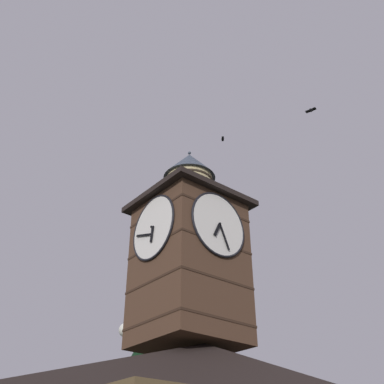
% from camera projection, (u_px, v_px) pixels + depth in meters
% --- Properties ---
extents(clock_tower, '(4.54, 4.54, 9.60)m').
position_uv_depth(clock_tower, '(189.00, 254.00, 21.05)').
color(clock_tower, '#4C3323').
rests_on(clock_tower, building_main).
extents(pine_tree_behind, '(6.63, 6.63, 15.79)m').
position_uv_depth(pine_tree_behind, '(161.00, 372.00, 23.04)').
color(pine_tree_behind, '#473323').
rests_on(pine_tree_behind, ground_plane).
extents(moon, '(1.47, 1.47, 1.47)m').
position_uv_depth(moon, '(126.00, 330.00, 50.32)').
color(moon, silver).
extents(flying_bird_high, '(0.41, 0.44, 0.11)m').
position_uv_depth(flying_bird_high, '(223.00, 139.00, 30.08)').
color(flying_bird_high, black).
extents(flying_bird_low, '(0.28, 0.51, 0.13)m').
position_uv_depth(flying_bird_low, '(311.00, 110.00, 21.57)').
color(flying_bird_low, black).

